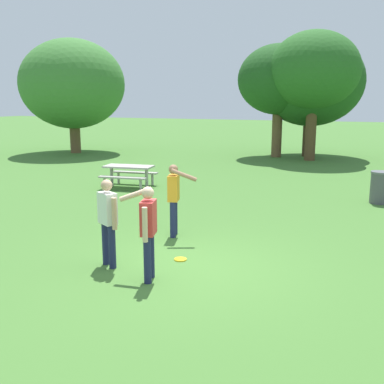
% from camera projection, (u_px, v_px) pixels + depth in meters
% --- Properties ---
extents(ground_plane, '(120.00, 120.00, 0.00)m').
position_uv_depth(ground_plane, '(189.00, 268.00, 8.39)').
color(ground_plane, '#447530').
extents(person_thrower, '(0.78, 0.59, 1.64)m').
position_uv_depth(person_thrower, '(174.00, 194.00, 10.17)').
color(person_thrower, '#1E234C').
rests_on(person_thrower, ground).
extents(person_catcher, '(0.78, 0.59, 1.64)m').
position_uv_depth(person_catcher, '(148.00, 226.00, 7.63)').
color(person_catcher, '#1E234C').
rests_on(person_catcher, ground).
extents(person_bystander, '(0.54, 0.38, 1.64)m').
position_uv_depth(person_bystander, '(108.00, 217.00, 8.29)').
color(person_bystander, '#1E234C').
rests_on(person_bystander, ground).
extents(frisbee, '(0.25, 0.25, 0.03)m').
position_uv_depth(frisbee, '(180.00, 259.00, 8.79)').
color(frisbee, yellow).
rests_on(frisbee, ground).
extents(picnic_table_near, '(1.87, 1.63, 0.77)m').
position_uv_depth(picnic_table_near, '(129.00, 172.00, 15.96)').
color(picnic_table_near, '#B2ADA3').
rests_on(picnic_table_near, ground).
extents(trash_can_beside_table, '(0.59, 0.59, 0.96)m').
position_uv_depth(trash_can_beside_table, '(380.00, 187.00, 13.51)').
color(trash_can_beside_table, '#515156').
rests_on(trash_can_beside_table, ground).
extents(tree_tall_left, '(5.88, 5.88, 6.40)m').
position_uv_depth(tree_tall_left, '(73.00, 84.00, 25.65)').
color(tree_tall_left, brown).
rests_on(tree_tall_left, ground).
extents(tree_broad_center, '(4.30, 4.30, 5.90)m').
position_uv_depth(tree_broad_center, '(279.00, 80.00, 23.75)').
color(tree_broad_center, brown).
rests_on(tree_broad_center, ground).
extents(tree_far_right, '(5.53, 5.53, 6.33)m').
position_uv_depth(tree_far_right, '(311.00, 82.00, 24.03)').
color(tree_far_right, '#4C3823').
rests_on(tree_far_right, ground).
extents(tree_slender_mid, '(4.49, 4.49, 6.37)m').
position_uv_depth(tree_slender_mid, '(314.00, 71.00, 22.27)').
color(tree_slender_mid, brown).
rests_on(tree_slender_mid, ground).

